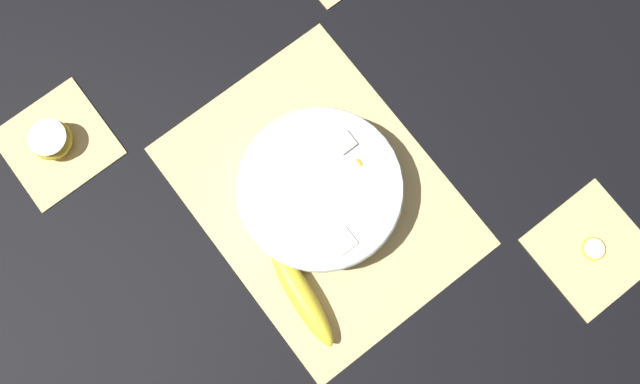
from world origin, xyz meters
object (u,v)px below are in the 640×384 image
apple_half (51,140)px  banana_coin_single (593,249)px  fruit_salad_bowl (321,191)px  whole_banana (301,294)px

apple_half → banana_coin_single: 0.89m
fruit_salad_bowl → banana_coin_single: (0.34, 0.29, -0.04)m
whole_banana → banana_coin_single: whole_banana is taller
whole_banana → banana_coin_single: (0.23, 0.41, -0.01)m
whole_banana → apple_half: bearing=-158.8°
fruit_salad_bowl → apple_half: (-0.34, -0.29, -0.02)m
apple_half → banana_coin_single: size_ratio=1.76×
whole_banana → banana_coin_single: 0.47m
fruit_salad_bowl → banana_coin_single: bearing=41.1°
fruit_salad_bowl → apple_half: 0.45m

